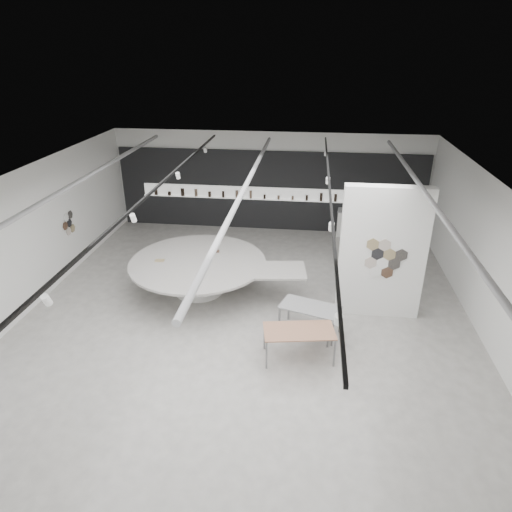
# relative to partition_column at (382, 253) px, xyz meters

# --- Properties ---
(room) EXTENTS (12.02, 14.02, 3.82)m
(room) POSITION_rel_partition_column_xyz_m (-3.59, -1.00, 0.27)
(room) COLOR #B0ACA6
(room) RESTS_ON ground
(back_wall_display) EXTENTS (11.80, 0.27, 3.10)m
(back_wall_display) POSITION_rel_partition_column_xyz_m (-3.58, 5.94, -0.26)
(back_wall_display) COLOR black
(back_wall_display) RESTS_ON ground
(partition_column) EXTENTS (2.20, 0.38, 3.60)m
(partition_column) POSITION_rel_partition_column_xyz_m (0.00, 0.00, 0.00)
(partition_column) COLOR white
(partition_column) RESTS_ON ground
(display_island) EXTENTS (5.40, 4.41, 1.02)m
(display_island) POSITION_rel_partition_column_xyz_m (-5.01, 0.58, -1.14)
(display_island) COLOR white
(display_island) RESTS_ON ground
(sample_table_wood) EXTENTS (1.74, 1.08, 0.76)m
(sample_table_wood) POSITION_rel_partition_column_xyz_m (-2.03, -2.25, -1.09)
(sample_table_wood) COLOR #A57055
(sample_table_wood) RESTS_ON ground
(sample_table_stone) EXTENTS (1.64, 1.17, 0.76)m
(sample_table_stone) POSITION_rel_partition_column_xyz_m (-1.79, -1.17, -1.10)
(sample_table_stone) COLOR gray
(sample_table_stone) RESTS_ON ground
(kitchen_counter) EXTENTS (1.87, 0.90, 1.42)m
(kitchen_counter) POSITION_rel_partition_column_xyz_m (0.04, 5.55, -1.29)
(kitchen_counter) COLOR white
(kitchen_counter) RESTS_ON ground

